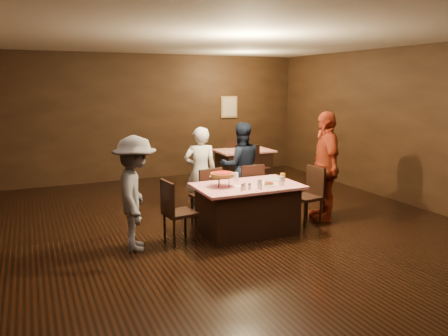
{
  "coord_description": "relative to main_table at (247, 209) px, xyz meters",
  "views": [
    {
      "loc": [
        -2.6,
        -5.42,
        2.3
      ],
      "look_at": [
        0.14,
        0.7,
        1.0
      ],
      "focal_mm": 35.0,
      "sensor_mm": 36.0,
      "label": 1
    }
  ],
  "objects": [
    {
      "name": "back_table",
      "position": [
        1.56,
        3.22,
        0.0
      ],
      "size": [
        1.3,
        0.9,
        0.77
      ],
      "primitive_type": "cube",
      "color": "red",
      "rests_on": "ground"
    },
    {
      "name": "glass_front_left",
      "position": [
        0.05,
        -0.3,
        0.46
      ],
      "size": [
        0.08,
        0.08,
        0.14
      ],
      "primitive_type": "cylinder",
      "color": "silver",
      "rests_on": "main_table"
    },
    {
      "name": "napkin_left",
      "position": [
        -0.15,
        -0.05,
        0.39
      ],
      "size": [
        0.21,
        0.21,
        0.01
      ],
      "primitive_type": "cube",
      "rotation": [
        0.0,
        0.0,
        -0.35
      ],
      "color": "white",
      "rests_on": "main_table"
    },
    {
      "name": "condiments",
      "position": [
        -0.18,
        -0.28,
        0.43
      ],
      "size": [
        0.17,
        0.1,
        0.09
      ],
      "color": "silver",
      "rests_on": "main_table"
    },
    {
      "name": "glass_amber",
      "position": [
        0.6,
        -0.05,
        0.46
      ],
      "size": [
        0.08,
        0.08,
        0.14
      ],
      "primitive_type": "cylinder",
      "color": "#BF7F26",
      "rests_on": "main_table"
    },
    {
      "name": "diner_red_shirt",
      "position": [
        1.52,
        0.09,
        0.54
      ],
      "size": [
        0.82,
        1.18,
        1.86
      ],
      "primitive_type": "imported",
      "rotation": [
        0.0,
        0.0,
        -1.94
      ],
      "color": "maroon",
      "rests_on": "ground"
    },
    {
      "name": "chair_far_left",
      "position": [
        -0.4,
        0.75,
        0.09
      ],
      "size": [
        0.47,
        0.47,
        0.95
      ],
      "primitive_type": "cube",
      "rotation": [
        0.0,
        0.0,
        3.26
      ],
      "color": "black",
      "rests_on": "ground"
    },
    {
      "name": "napkin_center",
      "position": [
        0.3,
        0.0,
        0.39
      ],
      "size": [
        0.19,
        0.19,
        0.01
      ],
      "primitive_type": "cube",
      "rotation": [
        0.0,
        0.0,
        0.21
      ],
      "color": "white",
      "rests_on": "main_table"
    },
    {
      "name": "main_table",
      "position": [
        0.0,
        0.0,
        0.0
      ],
      "size": [
        1.6,
        1.0,
        0.77
      ],
      "primitive_type": "cube",
      "color": "red",
      "rests_on": "ground"
    },
    {
      "name": "plate_empty",
      "position": [
        0.55,
        0.15,
        0.39
      ],
      "size": [
        0.25,
        0.25,
        0.01
      ],
      "primitive_type": "cylinder",
      "color": "white",
      "rests_on": "main_table"
    },
    {
      "name": "glass_front_right",
      "position": [
        0.45,
        -0.25,
        0.46
      ],
      "size": [
        0.08,
        0.08,
        0.14
      ],
      "primitive_type": "cylinder",
      "color": "silver",
      "rests_on": "main_table"
    },
    {
      "name": "glass_back",
      "position": [
        -0.05,
        0.3,
        0.46
      ],
      "size": [
        0.08,
        0.08,
        0.14
      ],
      "primitive_type": "cylinder",
      "color": "silver",
      "rests_on": "main_table"
    },
    {
      "name": "diner_grey_knit",
      "position": [
        -1.72,
        0.03,
        0.42
      ],
      "size": [
        0.84,
        1.16,
        1.61
      ],
      "primitive_type": "imported",
      "rotation": [
        0.0,
        0.0,
        1.32
      ],
      "color": "slate",
      "rests_on": "ground"
    },
    {
      "name": "plate_with_slice",
      "position": [
        0.25,
        -0.18,
        0.41
      ],
      "size": [
        0.25,
        0.25,
        0.06
      ],
      "color": "white",
      "rests_on": "main_table"
    },
    {
      "name": "chair_far_right",
      "position": [
        0.4,
        0.75,
        0.09
      ],
      "size": [
        0.44,
        0.44,
        0.95
      ],
      "primitive_type": "cube",
      "rotation": [
        0.0,
        0.0,
        3.1
      ],
      "color": "black",
      "rests_on": "ground"
    },
    {
      "name": "pizza_stand",
      "position": [
        -0.4,
        0.05,
        0.57
      ],
      "size": [
        0.38,
        0.38,
        0.22
      ],
      "color": "black",
      "rests_on": "main_table"
    },
    {
      "name": "chair_end_right",
      "position": [
        1.1,
        0.0,
        0.09
      ],
      "size": [
        0.46,
        0.46,
        0.95
      ],
      "primitive_type": "cube",
      "rotation": [
        0.0,
        0.0,
        -1.46
      ],
      "color": "black",
      "rests_on": "ground"
    },
    {
      "name": "diner_navy_hoodie",
      "position": [
        0.53,
        1.3,
        0.42
      ],
      "size": [
        0.89,
        0.76,
        1.61
      ],
      "primitive_type": "imported",
      "rotation": [
        0.0,
        0.0,
        2.94
      ],
      "color": "black",
      "rests_on": "ground"
    },
    {
      "name": "diner_white_jacket",
      "position": [
        -0.33,
        1.15,
        0.4
      ],
      "size": [
        0.64,
        0.5,
        1.57
      ],
      "primitive_type": "imported",
      "rotation": [
        0.0,
        0.0,
        2.91
      ],
      "color": "silver",
      "rests_on": "ground"
    },
    {
      "name": "room",
      "position": [
        -0.4,
        -0.39,
        1.75
      ],
      "size": [
        10.0,
        10.04,
        3.02
      ],
      "color": "black",
      "rests_on": "ground"
    },
    {
      "name": "chair_end_left",
      "position": [
        -1.1,
        0.0,
        0.09
      ],
      "size": [
        0.47,
        0.47,
        0.95
      ],
      "primitive_type": "cube",
      "rotation": [
        0.0,
        0.0,
        1.69
      ],
      "color": "black",
      "rests_on": "ground"
    },
    {
      "name": "chair_back_near",
      "position": [
        1.56,
        2.52,
        0.09
      ],
      "size": [
        0.51,
        0.51,
        0.95
      ],
      "primitive_type": "cube",
      "rotation": [
        0.0,
        0.0,
        0.25
      ],
      "color": "black",
      "rests_on": "ground"
    },
    {
      "name": "chair_back_far",
      "position": [
        1.56,
        3.82,
        0.09
      ],
      "size": [
        0.51,
        0.51,
        0.95
      ],
      "primitive_type": "cube",
      "rotation": [
        0.0,
        0.0,
        2.9
      ],
      "color": "black",
      "rests_on": "ground"
    }
  ]
}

